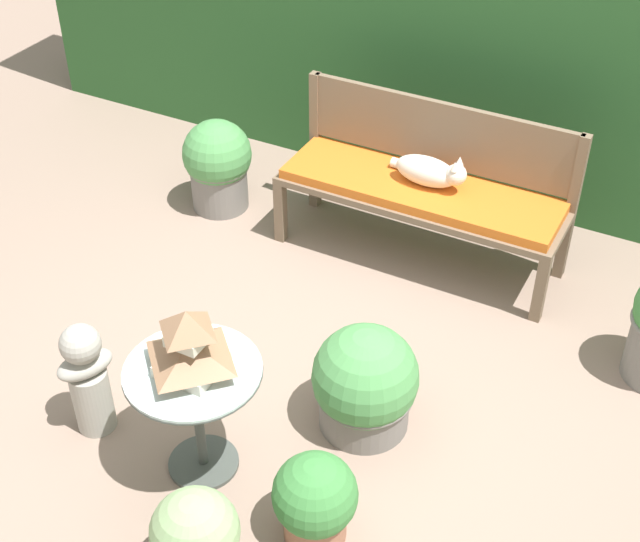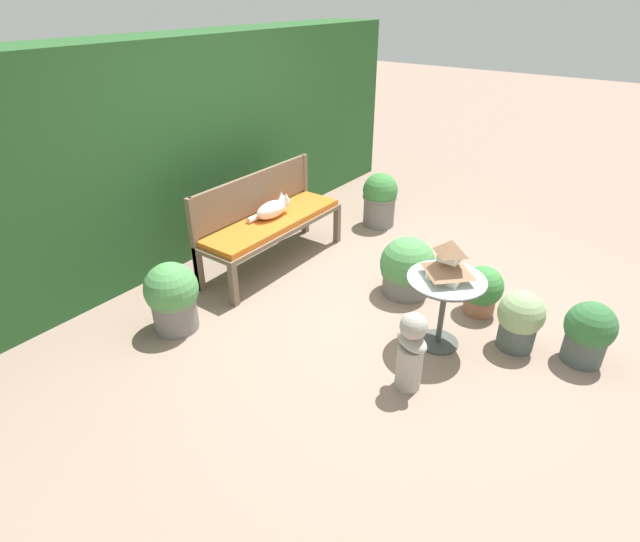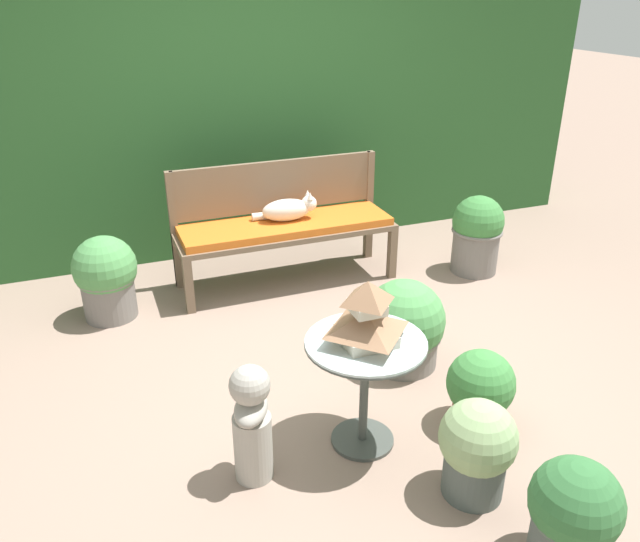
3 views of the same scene
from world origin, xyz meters
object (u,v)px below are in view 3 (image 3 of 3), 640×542
Objects in this scene: garden_bench at (286,230)px; pagoda_birdhouse at (367,316)px; potted_plant_bench_right at (477,448)px; cat at (289,209)px; potted_plant_hedge_corner at (477,233)px; garden_bust at (252,421)px; potted_plant_table_near at (403,327)px; potted_plant_patio_mid at (106,277)px; patio_table at (365,364)px; potted_plant_bench_left at (480,389)px; potted_plant_path_edge at (573,514)px.

pagoda_birdhouse reaches higher than garden_bench.
garden_bench reaches higher than potted_plant_bench_right.
cat is 1.96m from pagoda_birdhouse.
cat is at bearing 91.26° from potted_plant_bench_right.
cat is 1.51m from potted_plant_hedge_corner.
potted_plant_table_near is (1.11, 0.61, -0.07)m from garden_bust.
garden_bust reaches higher than potted_plant_patio_mid.
patio_table is 0.68m from potted_plant_bench_left.
potted_plant_path_edge is (0.13, -0.46, 0.00)m from potted_plant_bench_right.
patio_table is at bearing 171.57° from potted_plant_bench_left.
potted_plant_hedge_corner is (1.71, 1.55, -0.14)m from patio_table.
garden_bust reaches higher than patio_table.
potted_plant_hedge_corner reaches higher than potted_plant_bench_right.
cat reaches higher than garden_bust.
pagoda_birdhouse reaches higher than garden_bust.
potted_plant_hedge_corner reaches higher than potted_plant_bench_left.
garden_bust is at bearing 138.15° from potted_plant_path_edge.
garden_bench reaches higher than potted_plant_path_edge.
potted_plant_table_near is at bearing -75.54° from cat.
pagoda_birdhouse reaches higher than potted_plant_hedge_corner.
potted_plant_bench_left is at bearing -48.36° from potted_plant_patio_mid.
potted_plant_hedge_corner reaches higher than garden_bust.
cat is 1.43m from potted_plant_table_near.
pagoda_birdhouse is at bearing 115.29° from potted_plant_path_edge.
pagoda_birdhouse is 0.53× the size of garden_bust.
pagoda_birdhouse is 1.16m from potted_plant_path_edge.
potted_plant_patio_mid is 3.19m from potted_plant_path_edge.
garden_bench is 3.33× the size of potted_plant_path_edge.
potted_plant_bench_right is at bearing -85.16° from cat.
patio_table is 2.31m from potted_plant_hedge_corner.
garden_bench is at bearing 102.40° from potted_plant_table_near.
garden_bench is 1.33m from potted_plant_patio_mid.
patio_table is at bearing -90.00° from pagoda_birdhouse.
patio_table reaches higher than potted_plant_patio_mid.
potted_plant_hedge_corner reaches higher than garden_bench.
garden_bench is 2.05m from potted_plant_bench_left.
potted_plant_hedge_corner is (1.08, 1.65, 0.11)m from potted_plant_bench_left.
potted_plant_patio_mid reaches higher than potted_plant_bench_right.
garden_bench is at bearing 166.37° from potted_plant_hedge_corner.
patio_table reaches higher than potted_plant_path_edge.
cat reaches higher than potted_plant_bench_left.
garden_bench is 5.10× the size of pagoda_birdhouse.
potted_plant_bench_left is 0.69× the size of potted_plant_hedge_corner.
pagoda_birdhouse is 0.74× the size of potted_plant_bench_left.
potted_plant_hedge_corner is at bearing 56.00° from potted_plant_bench_right.
potted_plant_bench_right is at bearing -92.21° from garden_bust.
garden_bench is 3.80× the size of potted_plant_bench_left.
potted_plant_bench_left is at bearing -82.03° from potted_plant_table_near.
potted_plant_hedge_corner is (2.29, 1.59, 0.01)m from garden_bust.
patio_table is at bearing -132.74° from potted_plant_table_near.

